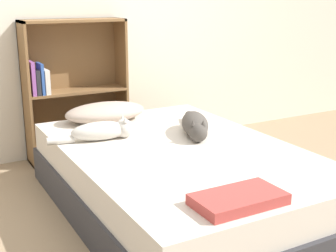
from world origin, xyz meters
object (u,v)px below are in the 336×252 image
object	(u,v)px
cat_light	(104,131)
cat_dark	(195,125)
pillow	(106,112)
bookshelf	(71,89)
bed	(180,180)

from	to	relation	value
cat_light	cat_dark	size ratio (longest dim) A/B	0.92
pillow	bookshelf	world-z (taller)	bookshelf
bed	cat_dark	bearing A→B (deg)	40.79
cat_light	cat_dark	distance (m)	0.60
cat_dark	cat_light	bearing A→B (deg)	-81.93
cat_dark	pillow	bearing A→B (deg)	-120.96
bookshelf	cat_light	bearing A→B (deg)	-95.48
cat_light	pillow	bearing A→B (deg)	75.67
cat_light	bed	bearing A→B (deg)	-39.64
bookshelf	pillow	bearing A→B (deg)	-80.68
cat_light	bookshelf	distance (m)	0.95
cat_light	bookshelf	world-z (taller)	bookshelf
pillow	bookshelf	size ratio (longest dim) A/B	0.53
bed	cat_dark	world-z (taller)	cat_dark
pillow	cat_dark	size ratio (longest dim) A/B	1.00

